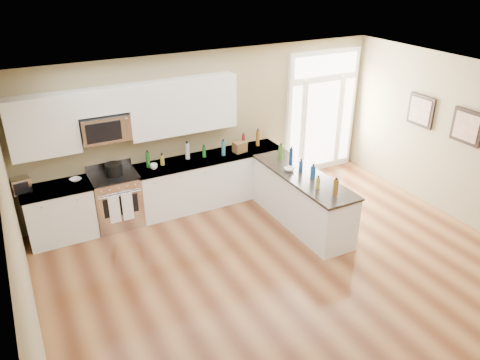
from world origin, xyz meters
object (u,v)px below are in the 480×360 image
at_px(kitchen_range, 116,200).
at_px(stockpot, 114,169).
at_px(toaster_oven, 21,185).
at_px(peninsula_cabinet, 301,201).

relative_size(kitchen_range, stockpot, 3.79).
distance_m(kitchen_range, stockpot, 0.58).
xyz_separation_m(stockpot, toaster_oven, (-1.44, 0.07, 0.00)).
distance_m(kitchen_range, toaster_oven, 1.53).
relative_size(peninsula_cabinet, stockpot, 8.15).
height_order(kitchen_range, stockpot, stockpot).
bearing_deg(toaster_oven, peninsula_cabinet, -27.43).
relative_size(peninsula_cabinet, kitchen_range, 2.15).
xyz_separation_m(peninsula_cabinet, stockpot, (-2.84, 1.45, 0.62)).
bearing_deg(toaster_oven, kitchen_range, -10.73).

